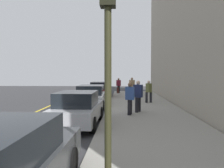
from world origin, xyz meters
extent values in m
plane|color=#333335|center=(0.00, 0.00, 0.00)|extent=(56.00, 56.00, 0.00)
cube|color=gray|center=(0.00, -3.30, 0.07)|extent=(28.00, 4.60, 0.15)
cube|color=gold|center=(0.00, 3.20, 0.00)|extent=(28.00, 0.14, 0.01)
cube|color=white|center=(2.16, -0.70, 0.11)|extent=(5.17, 0.56, 0.22)
cylinder|color=black|center=(-9.94, -0.83, 0.32)|extent=(0.64, 0.23, 0.64)
cylinder|color=black|center=(-3.44, 0.81, 0.32)|extent=(0.64, 0.23, 0.64)
cylinder|color=black|center=(-3.46, -0.87, 0.32)|extent=(0.64, 0.23, 0.64)
cylinder|color=black|center=(-6.10, 0.84, 0.32)|extent=(0.64, 0.23, 0.64)
cylinder|color=black|center=(-6.12, -0.84, 0.32)|extent=(0.64, 0.23, 0.64)
cube|color=#B7BABF|center=(-4.78, -0.01, 0.59)|extent=(4.31, 1.85, 0.64)
cube|color=black|center=(-5.00, -0.01, 1.21)|extent=(2.25, 1.63, 0.60)
cylinder|color=black|center=(2.42, 1.04, 0.32)|extent=(0.65, 0.24, 0.64)
cylinder|color=black|center=(2.47, -0.64, 0.32)|extent=(0.65, 0.24, 0.64)
cylinder|color=black|center=(-0.53, 0.95, 0.32)|extent=(0.65, 0.24, 0.64)
cylinder|color=black|center=(-0.48, -0.72, 0.32)|extent=(0.65, 0.24, 0.64)
cube|color=white|center=(0.97, 0.16, 0.59)|extent=(4.81, 1.93, 0.64)
cube|color=black|center=(0.73, 0.15, 1.21)|extent=(2.52, 1.67, 0.60)
cylinder|color=black|center=(8.70, 0.99, 0.32)|extent=(0.64, 0.23, 0.64)
cylinder|color=black|center=(8.72, -0.69, 0.32)|extent=(0.64, 0.23, 0.64)
cylinder|color=black|center=(5.96, 0.97, 0.32)|extent=(0.64, 0.23, 0.64)
cylinder|color=black|center=(5.98, -0.71, 0.32)|extent=(0.64, 0.23, 0.64)
cube|color=maroon|center=(7.34, 0.14, 0.59)|extent=(4.43, 1.84, 0.64)
cube|color=black|center=(7.12, 0.14, 1.21)|extent=(2.31, 1.62, 0.60)
cylinder|color=black|center=(2.58, -4.08, 0.53)|extent=(0.18, 0.18, 0.77)
cylinder|color=black|center=(2.43, -3.75, 0.53)|extent=(0.18, 0.18, 0.77)
cube|color=brown|center=(2.50, -3.91, 1.24)|extent=(0.52, 0.44, 0.65)
sphere|color=beige|center=(2.50, -3.91, 1.68)|extent=(0.21, 0.21, 0.21)
cylinder|color=black|center=(7.50, -2.73, 0.57)|extent=(0.19, 0.19, 0.83)
cylinder|color=black|center=(7.20, -2.99, 0.57)|extent=(0.19, 0.19, 0.83)
cube|color=tan|center=(7.35, -2.86, 1.33)|extent=(0.54, 0.56, 0.71)
sphere|color=tan|center=(7.35, -2.86, 1.80)|extent=(0.23, 0.23, 0.23)
cylinder|color=black|center=(-1.68, -2.92, 0.56)|extent=(0.19, 0.19, 0.83)
cylinder|color=black|center=(-2.04, -2.77, 0.56)|extent=(0.19, 0.19, 0.83)
cube|color=#1E284C|center=(-1.86, -2.85, 1.33)|extent=(0.46, 0.55, 0.70)
sphere|color=beige|center=(-1.86, -2.85, 1.79)|extent=(0.23, 0.23, 0.23)
cylinder|color=black|center=(-2.58, -2.40, 0.54)|extent=(0.18, 0.18, 0.79)
cylinder|color=black|center=(-2.94, -2.33, 0.54)|extent=(0.18, 0.18, 0.79)
cube|color=#335193|center=(-2.76, -2.36, 1.27)|extent=(0.36, 0.50, 0.67)
sphere|color=brown|center=(-2.76, -2.36, 1.71)|extent=(0.22, 0.22, 0.22)
cylinder|color=black|center=(11.06, -1.47, 0.53)|extent=(0.18, 0.18, 0.77)
cylinder|color=black|center=(11.40, -1.59, 0.53)|extent=(0.18, 0.18, 0.77)
cube|color=maroon|center=(11.23, -1.53, 1.25)|extent=(0.41, 0.51, 0.66)
sphere|color=brown|center=(11.23, -1.53, 1.68)|extent=(0.21, 0.21, 0.21)
cylinder|color=#2D2D19|center=(-11.13, -1.74, 1.78)|extent=(0.12, 0.12, 3.26)
sphere|color=green|center=(-10.98, -1.74, 3.53)|extent=(0.14, 0.14, 0.14)
cube|color=#471E19|center=(10.80, -1.45, 0.46)|extent=(0.34, 0.22, 0.61)
cylinder|color=#4C4C4C|center=(10.80, -1.45, 0.94)|extent=(0.03, 0.03, 0.36)
camera|label=1|loc=(-15.14, -1.99, 2.30)|focal=38.15mm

